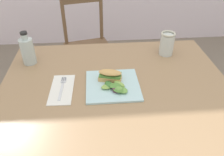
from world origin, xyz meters
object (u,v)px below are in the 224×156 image
at_px(chair_wooden_far, 88,47).
at_px(bottle_cold_brew, 28,52).
at_px(plate_lunch, 113,85).
at_px(dining_table, 117,110).
at_px(sandwich_half_front, 110,75).
at_px(fork_on_napkin, 62,86).
at_px(mason_jar_iced_tea, 167,45).

bearing_deg(chair_wooden_far, bottle_cold_brew, -112.88).
bearing_deg(chair_wooden_far, plate_lunch, -81.79).
relative_size(dining_table, sandwich_half_front, 9.29).
height_order(plate_lunch, fork_on_napkin, plate_lunch).
bearing_deg(fork_on_napkin, plate_lunch, -2.34).
bearing_deg(sandwich_half_front, dining_table, -72.17).
bearing_deg(mason_jar_iced_tea, fork_on_napkin, -154.40).
xyz_separation_m(fork_on_napkin, mason_jar_iced_tea, (0.59, 0.28, 0.06)).
bearing_deg(plate_lunch, bottle_cold_brew, 150.18).
bearing_deg(fork_on_napkin, dining_table, -11.37).
xyz_separation_m(dining_table, plate_lunch, (-0.02, 0.04, 0.13)).
bearing_deg(chair_wooden_far, fork_on_napkin, -96.12).
bearing_deg(dining_table, fork_on_napkin, 168.63).
distance_m(dining_table, sandwich_half_front, 0.18).
bearing_deg(sandwich_half_front, mason_jar_iced_tea, 35.51).
relative_size(dining_table, plate_lunch, 4.41).
relative_size(chair_wooden_far, plate_lunch, 3.38).
height_order(dining_table, chair_wooden_far, chair_wooden_far).
height_order(dining_table, fork_on_napkin, fork_on_napkin).
distance_m(sandwich_half_front, fork_on_napkin, 0.24).
distance_m(sandwich_half_front, mason_jar_iced_tea, 0.43).
relative_size(sandwich_half_front, fork_on_napkin, 0.66).
height_order(plate_lunch, bottle_cold_brew, bottle_cold_brew).
distance_m(chair_wooden_far, bottle_cold_brew, 0.86).
relative_size(chair_wooden_far, sandwich_half_front, 7.12).
bearing_deg(plate_lunch, fork_on_napkin, 177.66).
relative_size(dining_table, chair_wooden_far, 1.31).
bearing_deg(plate_lunch, sandwich_half_front, 103.20).
bearing_deg(fork_on_napkin, mason_jar_iced_tea, 25.60).
xyz_separation_m(sandwich_half_front, mason_jar_iced_tea, (0.35, 0.25, 0.02)).
xyz_separation_m(chair_wooden_far, mason_jar_iced_tea, (0.48, -0.68, 0.35)).
distance_m(sandwich_half_front, bottle_cold_brew, 0.49).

